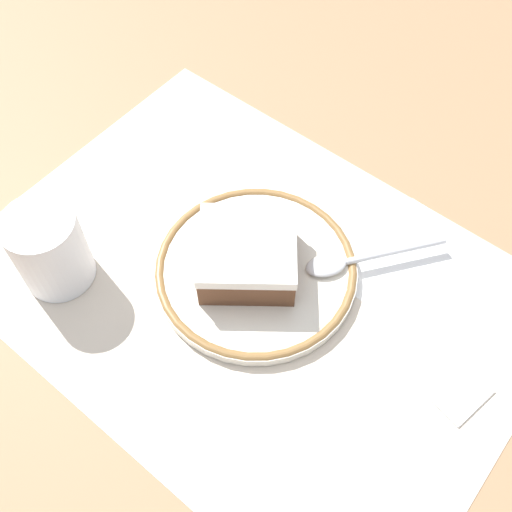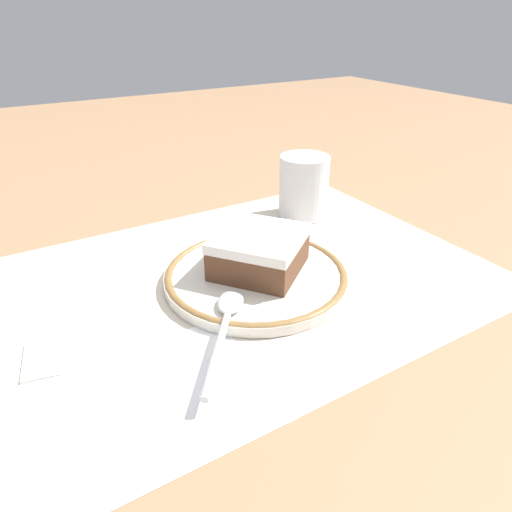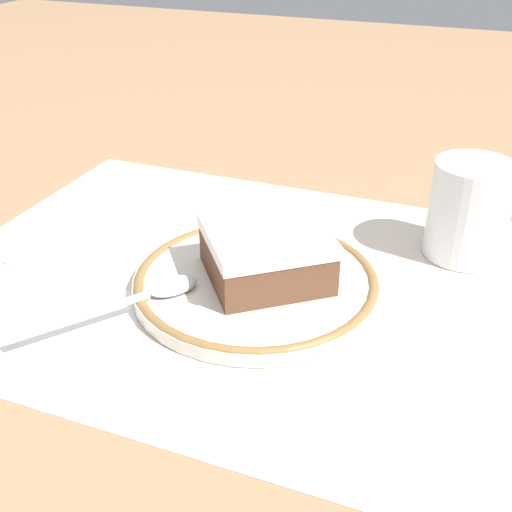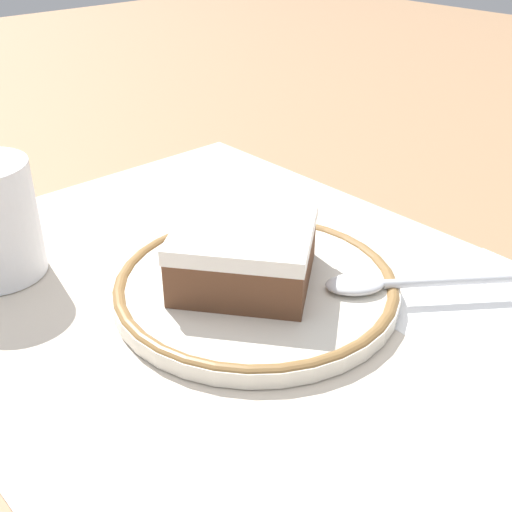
{
  "view_description": "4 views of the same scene",
  "coord_description": "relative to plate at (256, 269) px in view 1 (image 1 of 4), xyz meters",
  "views": [
    {
      "loc": [
        -0.19,
        0.23,
        0.52
      ],
      "look_at": [
        0.01,
        -0.01,
        0.03
      ],
      "focal_mm": 43.5,
      "sensor_mm": 36.0,
      "label": 1
    },
    {
      "loc": [
        -0.21,
        -0.38,
        0.27
      ],
      "look_at": [
        0.01,
        -0.01,
        0.03
      ],
      "focal_mm": 32.22,
      "sensor_mm": 36.0,
      "label": 2
    },
    {
      "loc": [
        0.16,
        -0.42,
        0.28
      ],
      "look_at": [
        0.01,
        -0.01,
        0.03
      ],
      "focal_mm": 44.64,
      "sensor_mm": 36.0,
      "label": 3
    },
    {
      "loc": [
        -0.27,
        0.24,
        0.25
      ],
      "look_at": [
        0.01,
        -0.01,
        0.03
      ],
      "focal_mm": 44.88,
      "sensor_mm": 36.0,
      "label": 4
    }
  ],
  "objects": [
    {
      "name": "spoon",
      "position": [
        -0.07,
        -0.06,
        0.01
      ],
      "size": [
        0.1,
        0.12,
        0.01
      ],
      "color": "silver",
      "rests_on": "plate"
    },
    {
      "name": "napkin",
      "position": [
        -0.13,
        -0.11,
        -0.01
      ],
      "size": [
        0.13,
        0.14,
        0.0
      ],
      "primitive_type": "cube",
      "rotation": [
        0.0,
        0.0,
        1.54
      ],
      "color": "white",
      "rests_on": "placemat"
    },
    {
      "name": "cake_slice",
      "position": [
        0.01,
        0.0,
        0.03
      ],
      "size": [
        0.13,
        0.13,
        0.04
      ],
      "color": "brown",
      "rests_on": "plate"
    },
    {
      "name": "cup",
      "position": [
        0.15,
        0.12,
        0.03
      ],
      "size": [
        0.07,
        0.07,
        0.09
      ],
      "color": "white",
      "rests_on": "placemat"
    },
    {
      "name": "sugar_packet",
      "position": [
        -0.22,
        -0.02,
        -0.0
      ],
      "size": [
        0.04,
        0.05,
        0.01
      ],
      "primitive_type": "cube",
      "rotation": [
        0.0,
        0.0,
        4.52
      ],
      "color": "white",
      "rests_on": "placemat"
    },
    {
      "name": "ground_plane",
      "position": [
        -0.01,
        0.01,
        -0.01
      ],
      "size": [
        2.4,
        2.4,
        0.0
      ],
      "primitive_type": "plane",
      "color": "#9E7551"
    },
    {
      "name": "placemat",
      "position": [
        -0.01,
        0.01,
        -0.01
      ],
      "size": [
        0.53,
        0.38,
        0.0
      ],
      "primitive_type": "cube",
      "color": "beige",
      "rests_on": "ground_plane"
    },
    {
      "name": "plate",
      "position": [
        0.0,
        0.0,
        0.0
      ],
      "size": [
        0.2,
        0.2,
        0.01
      ],
      "color": "silver",
      "rests_on": "placemat"
    }
  ]
}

